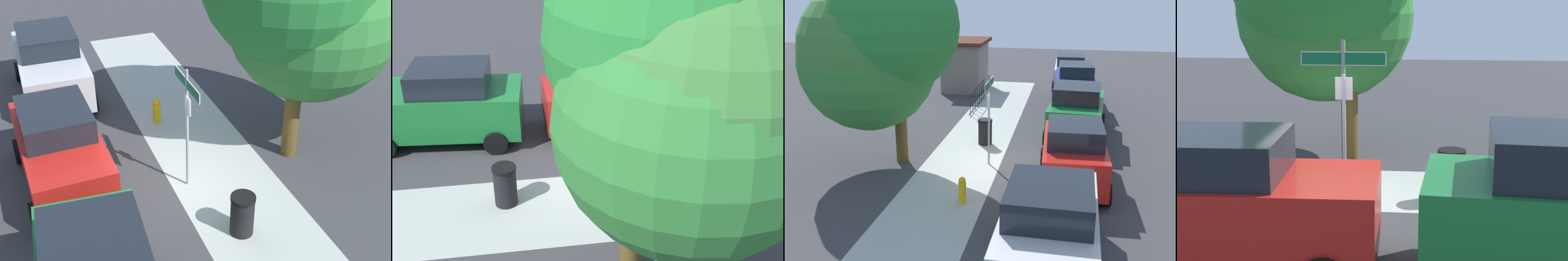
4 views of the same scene
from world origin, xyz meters
The scene contains 7 objects.
ground_plane centered at (0.00, 0.00, 0.00)m, with size 60.00×60.00×0.00m, color #38383A.
sidewalk_strip centered at (2.00, 1.30, 0.00)m, with size 24.00×2.60×0.00m, color #A6ACA2.
street_sign centered at (-0.04, 0.40, 2.18)m, with size 1.56×0.07×3.11m.
car_silver centered at (-6.05, -1.94, 1.04)m, with size 4.36×2.21×2.09m.
car_red centered at (-1.24, -2.41, 0.99)m, with size 4.12×2.14×1.99m.
fire_hydrant centered at (-3.17, 0.60, 0.38)m, with size 0.42×0.22×0.78m.
trash_bin centered at (1.99, 0.90, 0.49)m, with size 0.55×0.55×0.98m.
Camera 1 is at (9.81, -3.20, 8.07)m, focal length 48.95 mm.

